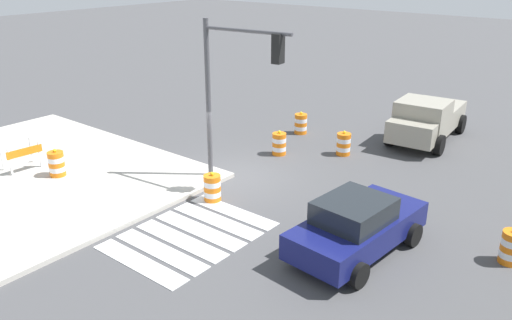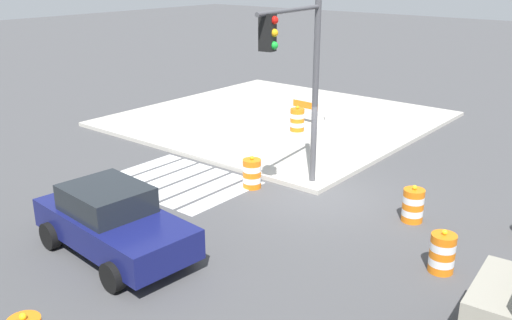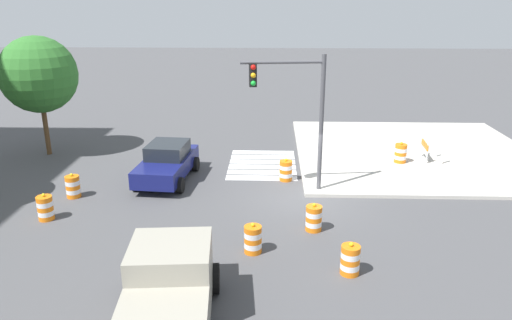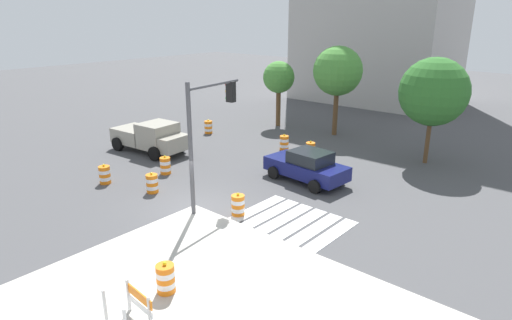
{
  "view_description": "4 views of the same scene",
  "coord_description": "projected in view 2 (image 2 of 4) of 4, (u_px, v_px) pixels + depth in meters",
  "views": [
    {
      "loc": [
        13.04,
        11.52,
        7.52
      ],
      "look_at": [
        0.01,
        1.02,
        0.92
      ],
      "focal_mm": 36.44,
      "sensor_mm": 36.0,
      "label": 1
    },
    {
      "loc": [
        -8.26,
        13.07,
        6.47
      ],
      "look_at": [
        0.99,
        1.67,
        1.35
      ],
      "focal_mm": 39.5,
      "sensor_mm": 36.0,
      "label": 2
    },
    {
      "loc": [
        -18.22,
        1.36,
        7.72
      ],
      "look_at": [
        0.38,
        1.99,
        1.45
      ],
      "focal_mm": 34.17,
      "sensor_mm": 36.0,
      "label": 3
    },
    {
      "loc": [
        13.59,
        -11.6,
        8.11
      ],
      "look_at": [
        1.03,
        2.91,
        1.72
      ],
      "focal_mm": 30.8,
      "sensor_mm": 36.0,
      "label": 4
    }
  ],
  "objects": [
    {
      "name": "traffic_barrel_median_near",
      "position": [
        413.0,
        205.0,
        14.84
      ],
      "size": [
        0.56,
        0.56,
        1.02
      ],
      "color": "orange",
      "rests_on": "ground"
    },
    {
      "name": "traffic_barrel_lane_center",
      "position": [
        252.0,
        174.0,
        17.09
      ],
      "size": [
        0.56,
        0.56,
        1.02
      ],
      "color": "orange",
      "rests_on": "ground"
    },
    {
      "name": "crosswalk_stripes",
      "position": [
        179.0,
        181.0,
        17.68
      ],
      "size": [
        4.35,
        3.2,
        0.02
      ],
      "color": "silver",
      "rests_on": "ground"
    },
    {
      "name": "ground_plane",
      "position": [
        318.0,
        196.0,
        16.62
      ],
      "size": [
        120.0,
        120.0,
        0.0
      ],
      "primitive_type": "plane",
      "color": "#474749"
    },
    {
      "name": "traffic_barrel_crosswalk_end",
      "position": [
        442.0,
        253.0,
        12.39
      ],
      "size": [
        0.56,
        0.56,
        1.02
      ],
      "color": "orange",
      "rests_on": "ground"
    },
    {
      "name": "traffic_barrel_on_sidewalk",
      "position": [
        297.0,
        120.0,
        22.41
      ],
      "size": [
        0.56,
        0.56,
        1.02
      ],
      "color": "orange",
      "rests_on": "sidewalk_corner"
    },
    {
      "name": "traffic_light_pole",
      "position": [
        298.0,
        64.0,
        15.22
      ],
      "size": [
        0.69,
        3.28,
        5.5
      ],
      "color": "#4C4C51",
      "rests_on": "sidewalk_corner"
    },
    {
      "name": "sports_car",
      "position": [
        113.0,
        221.0,
        13.09
      ],
      "size": [
        4.44,
        2.42,
        1.63
      ],
      "color": "navy",
      "rests_on": "ground"
    },
    {
      "name": "sidewalk_corner",
      "position": [
        278.0,
        119.0,
        24.57
      ],
      "size": [
        12.0,
        12.0,
        0.15
      ],
      "primitive_type": "cube",
      "color": "#BCB7AD",
      "rests_on": "ground"
    },
    {
      "name": "construction_barricade",
      "position": [
        308.0,
        108.0,
        23.68
      ],
      "size": [
        1.3,
        0.87,
        1.0
      ],
      "color": "silver",
      "rests_on": "sidewalk_corner"
    }
  ]
}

